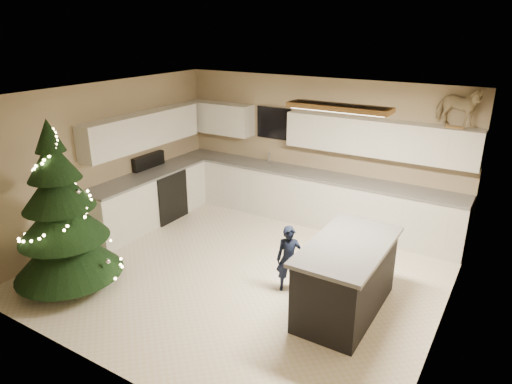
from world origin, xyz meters
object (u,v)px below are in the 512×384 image
at_px(bar_stool, 316,256).
at_px(christmas_tree, 62,222).
at_px(toddler, 289,259).
at_px(rocking_horse, 458,107).
at_px(island, 346,277).

xyz_separation_m(bar_stool, christmas_tree, (-2.90, -1.85, 0.55)).
bearing_deg(toddler, rocking_horse, 32.35).
bearing_deg(bar_stool, toddler, -125.79).
bearing_deg(toddler, christmas_tree, -176.38).
relative_size(island, bar_stool, 2.96).
xyz_separation_m(bar_stool, rocking_horse, (1.25, 2.08, 1.88)).
distance_m(island, bar_stool, 0.71).
relative_size(island, toddler, 1.79).
distance_m(bar_stool, christmas_tree, 3.48).
height_order(island, bar_stool, island).
relative_size(bar_stool, toddler, 0.60).
height_order(island, rocking_horse, rocking_horse).
bearing_deg(island, rocking_horse, 75.03).
height_order(christmas_tree, rocking_horse, rocking_horse).
bearing_deg(bar_stool, island, -34.35).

